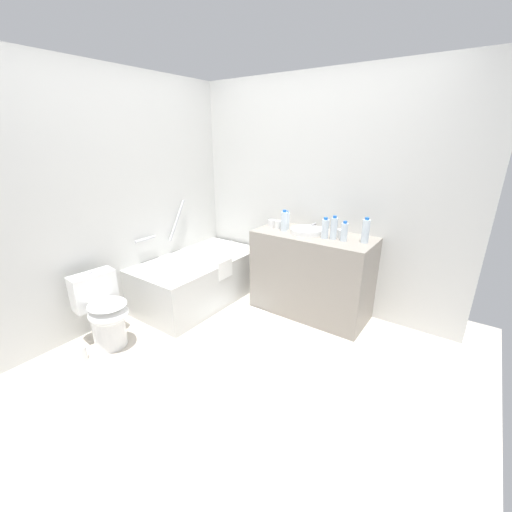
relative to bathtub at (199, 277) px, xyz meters
name	(u,v)px	position (x,y,z in m)	size (l,w,h in m)	color
ground_plane	(233,358)	(-0.63, -1.01, -0.28)	(3.79, 3.79, 0.00)	beige
wall_back_tiled	(115,201)	(-0.63, 0.44, 0.93)	(3.17, 0.10, 2.40)	silver
wall_right_mirror	(314,196)	(0.80, -1.01, 0.93)	(0.10, 3.19, 2.40)	silver
bathtub	(199,277)	(0.00, 0.00, 0.00)	(1.44, 0.78, 1.10)	silver
toilet	(105,312)	(-1.11, 0.06, 0.05)	(0.40, 0.51, 0.67)	white
vanity_counter	(311,274)	(0.48, -1.18, 0.16)	(0.55, 1.20, 0.87)	gray
sink_basin	(307,231)	(0.47, -1.10, 0.62)	(0.32, 0.32, 0.05)	white
sink_faucet	(315,226)	(0.66, -1.10, 0.63)	(0.10, 0.15, 0.07)	#A3A3A8
water_bottle_0	(334,228)	(0.44, -1.40, 0.70)	(0.06, 0.06, 0.23)	silver
water_bottle_1	(286,221)	(0.49, -0.85, 0.69)	(0.06, 0.06, 0.20)	silver
water_bottle_2	(366,231)	(0.50, -1.68, 0.71)	(0.07, 0.07, 0.24)	silver
water_bottle_3	(344,232)	(0.45, -1.50, 0.69)	(0.06, 0.06, 0.19)	silver
water_bottle_4	(284,221)	(0.42, -0.87, 0.70)	(0.07, 0.07, 0.22)	silver
water_bottle_5	(325,229)	(0.42, -1.32, 0.69)	(0.07, 0.07, 0.21)	silver
drinking_glass_0	(272,223)	(0.48, -0.68, 0.64)	(0.08, 0.08, 0.08)	white
drinking_glass_1	(341,234)	(0.51, -1.45, 0.64)	(0.07, 0.07, 0.08)	white
drinking_glass_2	(278,225)	(0.46, -0.77, 0.64)	(0.07, 0.07, 0.08)	white
bath_mat	(237,319)	(-0.11, -0.64, -0.27)	(0.60, 0.42, 0.01)	white
toilet_paper_roll	(80,354)	(-1.40, 0.04, -0.21)	(0.11, 0.11, 0.13)	white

